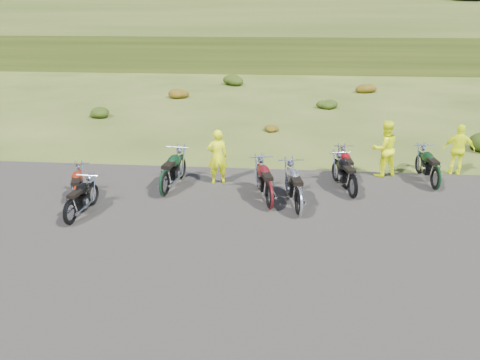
# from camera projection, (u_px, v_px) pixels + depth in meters

# --- Properties ---
(ground) EXTENTS (300.00, 300.00, 0.00)m
(ground) POSITION_uv_depth(u_px,v_px,m) (274.00, 220.00, 12.26)
(ground) COLOR #314216
(ground) RESTS_ON ground
(gravel_pad) EXTENTS (20.00, 12.00, 0.04)m
(gravel_pad) POSITION_uv_depth(u_px,v_px,m) (272.00, 258.00, 10.39)
(gravel_pad) COLOR black
(gravel_pad) RESTS_ON ground
(hill_slope) EXTENTS (300.00, 45.97, 9.37)m
(hill_slope) POSITION_uv_depth(u_px,v_px,m) (283.00, 50.00, 58.90)
(hill_slope) COLOR #273812
(hill_slope) RESTS_ON ground
(hill_plateau) EXTENTS (300.00, 90.00, 9.17)m
(hill_plateau) POSITION_uv_depth(u_px,v_px,m) (284.00, 29.00, 114.87)
(hill_plateau) COLOR #273812
(hill_plateau) RESTS_ON ground
(shrub_1) EXTENTS (1.03, 1.03, 0.61)m
(shrub_1) POSITION_uv_depth(u_px,v_px,m) (98.00, 111.00, 23.47)
(shrub_1) COLOR #1D310C
(shrub_1) RESTS_ON ground
(shrub_2) EXTENTS (1.30, 1.30, 0.77)m
(shrub_2) POSITION_uv_depth(u_px,v_px,m) (178.00, 92.00, 28.14)
(shrub_2) COLOR #673E0C
(shrub_2) RESTS_ON ground
(shrub_3) EXTENTS (1.56, 1.56, 0.92)m
(shrub_3) POSITION_uv_depth(u_px,v_px,m) (234.00, 79.00, 32.81)
(shrub_3) COLOR #1D310C
(shrub_3) RESTS_ON ground
(shrub_4) EXTENTS (0.77, 0.77, 0.45)m
(shrub_4) POSITION_uv_depth(u_px,v_px,m) (270.00, 127.00, 20.79)
(shrub_4) COLOR #673E0C
(shrub_4) RESTS_ON ground
(shrub_5) EXTENTS (1.03, 1.03, 0.61)m
(shrub_5) POSITION_uv_depth(u_px,v_px,m) (326.00, 103.00, 25.46)
(shrub_5) COLOR #1D310C
(shrub_5) RESTS_ON ground
(shrub_6) EXTENTS (1.30, 1.30, 0.77)m
(shrub_6) POSITION_uv_depth(u_px,v_px,m) (365.00, 86.00, 30.13)
(shrub_6) COLOR #673E0C
(shrub_6) RESTS_ON ground
(motorcycle_0) EXTENTS (0.76, 1.93, 0.99)m
(motorcycle_0) POSITION_uv_depth(u_px,v_px,m) (72.00, 225.00, 11.97)
(motorcycle_0) COLOR black
(motorcycle_0) RESTS_ON ground
(motorcycle_1) EXTENTS (1.22, 2.05, 1.02)m
(motorcycle_1) POSITION_uv_depth(u_px,v_px,m) (78.00, 211.00, 12.79)
(motorcycle_1) COLOR maroon
(motorcycle_1) RESTS_ON ground
(motorcycle_2) EXTENTS (1.00, 2.31, 1.17)m
(motorcycle_2) POSITION_uv_depth(u_px,v_px,m) (165.00, 197.00, 13.75)
(motorcycle_2) COLOR black
(motorcycle_2) RESTS_ON ground
(motorcycle_3) EXTENTS (1.13, 2.36, 1.19)m
(motorcycle_3) POSITION_uv_depth(u_px,v_px,m) (298.00, 216.00, 12.46)
(motorcycle_3) COLOR #B5B5BA
(motorcycle_3) RESTS_ON ground
(motorcycle_4) EXTENTS (1.24, 2.31, 1.15)m
(motorcycle_4) POSITION_uv_depth(u_px,v_px,m) (269.00, 210.00, 12.89)
(motorcycle_4) COLOR #510D12
(motorcycle_4) RESTS_ON ground
(motorcycle_5) EXTENTS (1.16, 2.15, 1.07)m
(motorcycle_5) POSITION_uv_depth(u_px,v_px,m) (351.00, 199.00, 13.61)
(motorcycle_5) COLOR black
(motorcycle_5) RESTS_ON ground
(motorcycle_6) EXTENTS (0.85, 2.08, 1.06)m
(motorcycle_6) POSITION_uv_depth(u_px,v_px,m) (349.00, 189.00, 14.31)
(motorcycle_6) COLOR maroon
(motorcycle_6) RESTS_ON ground
(motorcycle_7) EXTENTS (0.85, 2.15, 1.10)m
(motorcycle_7) POSITION_uv_depth(u_px,v_px,m) (434.00, 190.00, 14.23)
(motorcycle_7) COLOR black
(motorcycle_7) RESTS_ON ground
(person_middle) EXTENTS (0.71, 0.56, 1.73)m
(person_middle) POSITION_uv_depth(u_px,v_px,m) (218.00, 158.00, 14.45)
(person_middle) COLOR #DFF10C
(person_middle) RESTS_ON ground
(person_right_a) EXTENTS (1.08, 0.96, 1.84)m
(person_right_a) POSITION_uv_depth(u_px,v_px,m) (384.00, 149.00, 15.09)
(person_right_a) COLOR #DFF10C
(person_right_a) RESTS_ON ground
(person_right_b) EXTENTS (1.04, 0.56, 1.68)m
(person_right_b) POSITION_uv_depth(u_px,v_px,m) (458.00, 150.00, 15.25)
(person_right_b) COLOR #DFF10C
(person_right_b) RESTS_ON ground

